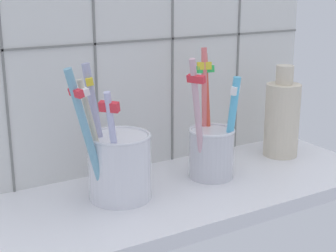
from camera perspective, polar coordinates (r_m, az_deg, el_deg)
The scene contains 5 objects.
counter_slab at distance 72.89cm, azimuth 0.65°, elevation -7.81°, with size 64.00×22.00×2.00cm, color silver.
tile_wall_back at distance 77.54cm, azimuth -4.02°, elevation 10.11°, with size 64.00×2.20×45.00cm.
toothbrush_cup_left at distance 68.43cm, azimuth -5.56°, elevation -4.05°, with size 12.03×8.92×18.57cm.
toothbrush_cup_right at distance 75.95cm, azimuth 4.82°, elevation -2.21°, with size 9.23×8.14×18.77cm.
ceramic_vase at distance 86.57cm, azimuth 12.49°, elevation 0.93°, with size 5.64×5.64×15.06cm.
Camera 1 is at (-35.00, -56.73, 30.49)cm, focal length 55.19 mm.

